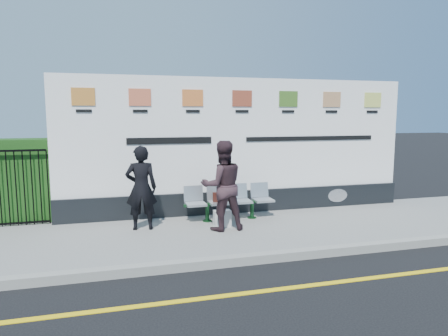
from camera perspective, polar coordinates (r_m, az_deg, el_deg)
name	(u,v)px	position (r m, az deg, el deg)	size (l,w,h in m)	color
ground	(291,288)	(5.66, 9.52, -16.56)	(80.00, 80.00, 0.00)	black
pavement	(237,232)	(7.84, 1.82, -9.09)	(14.00, 3.00, 0.12)	gray
kerb	(264,258)	(6.49, 5.77, -12.62)	(14.00, 0.18, 0.14)	gray
yellow_line	(291,288)	(5.66, 9.52, -16.53)	(14.00, 0.10, 0.01)	yellow
billboard	(241,155)	(8.99, 2.40, 1.90)	(8.00, 0.30, 3.00)	black
bench	(230,210)	(8.43, 0.86, -6.05)	(1.88, 0.50, 0.40)	#B3B9BD
woman_left	(141,188)	(7.77, -11.74, -2.79)	(0.59, 0.39, 1.62)	black
woman_right	(222,186)	(7.58, -0.23, -2.53)	(0.83, 0.65, 1.71)	#372429
handbag_brown	(219,197)	(8.30, -0.76, -4.16)	(0.25, 0.11, 0.19)	black
carrier_bag_white	(222,218)	(7.92, -0.26, -7.22)	(0.33, 0.20, 0.33)	silver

